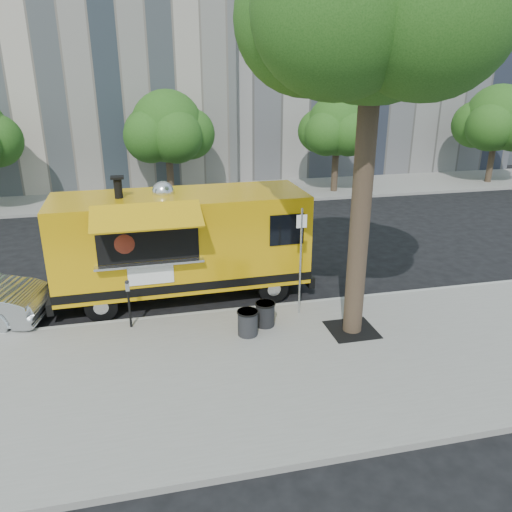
{
  "coord_description": "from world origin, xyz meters",
  "views": [
    {
      "loc": [
        -2.39,
        -13.44,
        6.48
      ],
      "look_at": [
        0.68,
        0.0,
        1.34
      ],
      "focal_mm": 35.0,
      "sensor_mm": 36.0,
      "label": 1
    }
  ],
  "objects": [
    {
      "name": "ground",
      "position": [
        0.0,
        0.0,
        0.0
      ],
      "size": [
        120.0,
        120.0,
        0.0
      ],
      "primitive_type": "plane",
      "color": "black",
      "rests_on": "ground"
    },
    {
      "name": "sidewalk",
      "position": [
        0.0,
        -4.0,
        0.07
      ],
      "size": [
        60.0,
        6.0,
        0.15
      ],
      "primitive_type": "cube",
      "color": "gray",
      "rests_on": "ground"
    },
    {
      "name": "curb",
      "position": [
        0.0,
        -0.93,
        0.07
      ],
      "size": [
        60.0,
        0.14,
        0.16
      ],
      "primitive_type": "cube",
      "color": "#999993",
      "rests_on": "ground"
    },
    {
      "name": "far_sidewalk",
      "position": [
        0.0,
        13.5,
        0.07
      ],
      "size": [
        60.0,
        5.0,
        0.15
      ],
      "primitive_type": "cube",
      "color": "gray",
      "rests_on": "ground"
    },
    {
      "name": "building_mid",
      "position": [
        12.0,
        23.0,
        10.0
      ],
      "size": [
        20.0,
        14.0,
        20.0
      ],
      "primitive_type": "cube",
      "color": "gray",
      "rests_on": "ground"
    },
    {
      "name": "tree_well",
      "position": [
        2.6,
        -2.8,
        0.15
      ],
      "size": [
        1.2,
        1.2,
        0.02
      ],
      "primitive_type": "cube",
      "color": "black",
      "rests_on": "sidewalk"
    },
    {
      "name": "far_tree_b",
      "position": [
        -1.0,
        12.7,
        3.83
      ],
      "size": [
        3.6,
        3.6,
        5.5
      ],
      "color": "#33261C",
      "rests_on": "far_sidewalk"
    },
    {
      "name": "far_tree_c",
      "position": [
        8.0,
        12.4,
        3.72
      ],
      "size": [
        3.24,
        3.24,
        5.21
      ],
      "color": "#33261C",
      "rests_on": "far_sidewalk"
    },
    {
      "name": "far_tree_d",
      "position": [
        18.0,
        12.6,
        3.89
      ],
      "size": [
        3.78,
        3.78,
        5.64
      ],
      "color": "#33261C",
      "rests_on": "far_sidewalk"
    },
    {
      "name": "sign_post",
      "position": [
        1.55,
        -1.55,
        1.85
      ],
      "size": [
        0.28,
        0.06,
        3.0
      ],
      "color": "silver",
      "rests_on": "sidewalk"
    },
    {
      "name": "parking_meter",
      "position": [
        -3.0,
        -1.35,
        0.98
      ],
      "size": [
        0.11,
        0.11,
        1.33
      ],
      "color": "black",
      "rests_on": "sidewalk"
    },
    {
      "name": "food_truck",
      "position": [
        -1.45,
        0.57,
        1.76
      ],
      "size": [
        7.61,
        3.63,
        3.75
      ],
      "rotation": [
        0.0,
        0.0,
        0.02
      ],
      "color": "#D69E0B",
      "rests_on": "ground"
    },
    {
      "name": "trash_bin_left",
      "position": [
        -0.09,
        -2.43,
        0.5
      ],
      "size": [
        0.55,
        0.55,
        0.66
      ],
      "color": "black",
      "rests_on": "sidewalk"
    },
    {
      "name": "trash_bin_right",
      "position": [
        0.46,
        -2.04,
        0.49
      ],
      "size": [
        0.54,
        0.54,
        0.65
      ],
      "color": "black",
      "rests_on": "sidewalk"
    }
  ]
}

